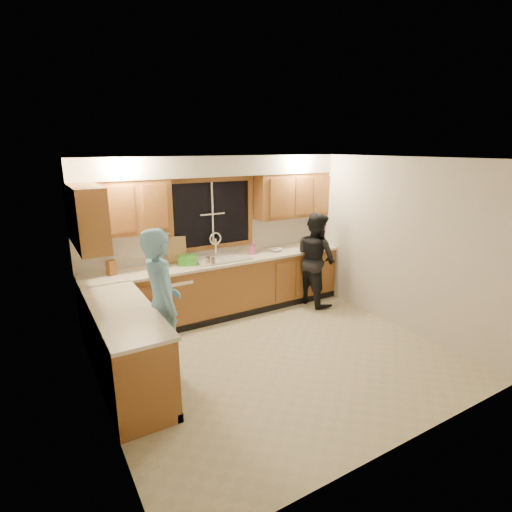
{
  "coord_description": "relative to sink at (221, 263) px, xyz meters",
  "views": [
    {
      "loc": [
        -2.58,
        -3.86,
        2.63
      ],
      "look_at": [
        0.07,
        0.65,
        1.19
      ],
      "focal_mm": 28.0,
      "sensor_mm": 36.0,
      "label": 1
    }
  ],
  "objects": [
    {
      "name": "base_cabinets_left",
      "position": [
        -1.8,
        -1.25,
        -0.42
      ],
      "size": [
        0.6,
        1.9,
        0.88
      ],
      "primitive_type": "cube",
      "color": "#925B2A",
      "rests_on": "ground"
    },
    {
      "name": "can_left",
      "position": [
        -0.24,
        -0.23,
        0.12
      ],
      "size": [
        0.08,
        0.08,
        0.12
      ],
      "primitive_type": "cylinder",
      "rotation": [
        0.0,
        0.0,
        -0.16
      ],
      "color": "tan",
      "rests_on": "countertop_back"
    },
    {
      "name": "wall_left",
      "position": [
        -2.1,
        -1.6,
        0.39
      ],
      "size": [
        0.0,
        3.8,
        3.8
      ],
      "primitive_type": "plane",
      "rotation": [
        1.57,
        0.0,
        1.57
      ],
      "color": "beige",
      "rests_on": "ground"
    },
    {
      "name": "soffit",
      "position": [
        0.0,
        0.12,
        1.49
      ],
      "size": [
        4.2,
        0.35,
        0.3
      ],
      "primitive_type": "cube",
      "color": "silver",
      "rests_on": "wall_back"
    },
    {
      "name": "wall_back",
      "position": [
        0.0,
        0.3,
        0.39
      ],
      "size": [
        4.2,
        0.0,
        4.2
      ],
      "primitive_type": "plane",
      "rotation": [
        1.57,
        0.0,
        0.0
      ],
      "color": "beige",
      "rests_on": "ground"
    },
    {
      "name": "stove",
      "position": [
        -1.8,
        -1.82,
        -0.41
      ],
      "size": [
        0.58,
        0.75,
        0.9
      ],
      "primitive_type": "cube",
      "color": "white",
      "rests_on": "floor"
    },
    {
      "name": "cutting_board",
      "position": [
        -0.64,
        0.22,
        0.25
      ],
      "size": [
        0.31,
        0.17,
        0.39
      ],
      "primitive_type": "cube",
      "rotation": [
        -0.21,
        0.0,
        -0.24
      ],
      "color": "tan",
      "rests_on": "countertop_back"
    },
    {
      "name": "soap_bottle",
      "position": [
        0.59,
        0.05,
        0.16
      ],
      "size": [
        0.13,
        0.13,
        0.21
      ],
      "primitive_type": "imported",
      "rotation": [
        0.0,
        0.0,
        -0.39
      ],
      "color": "#D3508C",
      "rests_on": "countertop_back"
    },
    {
      "name": "can_right",
      "position": [
        -0.29,
        -0.17,
        0.11
      ],
      "size": [
        0.08,
        0.08,
        0.12
      ],
      "primitive_type": "cylinder",
      "rotation": [
        0.0,
        0.0,
        0.36
      ],
      "color": "tan",
      "rests_on": "countertop_back"
    },
    {
      "name": "window_frame",
      "position": [
        0.0,
        0.29,
        0.74
      ],
      "size": [
        1.44,
        0.03,
        1.14
      ],
      "color": "black",
      "rests_on": "wall_back"
    },
    {
      "name": "ceiling",
      "position": [
        0.0,
        -1.6,
        1.64
      ],
      "size": [
        4.2,
        4.2,
        0.0
      ],
      "primitive_type": "plane",
      "rotation": [
        3.14,
        0.0,
        0.0
      ],
      "color": "silver"
    },
    {
      "name": "wall_right",
      "position": [
        2.1,
        -1.6,
        0.39
      ],
      "size": [
        0.0,
        3.8,
        3.8
      ],
      "primitive_type": "plane",
      "rotation": [
        1.57,
        0.0,
        -1.57
      ],
      "color": "beige",
      "rests_on": "ground"
    },
    {
      "name": "bowl",
      "position": [
        1.02,
        -0.02,
        0.08
      ],
      "size": [
        0.24,
        0.24,
        0.05
      ],
      "primitive_type": "imported",
      "rotation": [
        0.0,
        0.0,
        0.27
      ],
      "color": "silver",
      "rests_on": "countertop_back"
    },
    {
      "name": "dishwasher",
      "position": [
        -0.85,
        -0.01,
        -0.45
      ],
      "size": [
        0.6,
        0.56,
        0.82
      ],
      "primitive_type": "cube",
      "color": "white",
      "rests_on": "floor"
    },
    {
      "name": "upper_cabinets_right",
      "position": [
        1.43,
        0.13,
        0.96
      ],
      "size": [
        1.35,
        0.33,
        0.75
      ],
      "primitive_type": "cube",
      "color": "#925B2A",
      "rests_on": "wall_back"
    },
    {
      "name": "upper_cabinets_left",
      "position": [
        -1.43,
        0.13,
        0.96
      ],
      "size": [
        1.35,
        0.33,
        0.75
      ],
      "primitive_type": "cube",
      "color": "#925B2A",
      "rests_on": "wall_back"
    },
    {
      "name": "dish_crate",
      "position": [
        -0.55,
        0.02,
        0.12
      ],
      "size": [
        0.34,
        0.33,
        0.12
      ],
      "primitive_type": "cube",
      "rotation": [
        0.0,
        0.0,
        -0.39
      ],
      "color": "#338E24",
      "rests_on": "countertop_back"
    },
    {
      "name": "woman",
      "position": [
        1.58,
        -0.38,
        -0.07
      ],
      "size": [
        0.64,
        0.8,
        1.59
      ],
      "primitive_type": "imported",
      "rotation": [
        0.0,
        0.0,
        1.62
      ],
      "color": "black",
      "rests_on": "floor"
    },
    {
      "name": "knife_block",
      "position": [
        -1.64,
        0.06,
        0.16
      ],
      "size": [
        0.14,
        0.13,
        0.21
      ],
      "primitive_type": "cube",
      "rotation": [
        0.0,
        0.0,
        0.41
      ],
      "color": "brown",
      "rests_on": "countertop_back"
    },
    {
      "name": "countertop_back",
      "position": [
        0.0,
        -0.02,
        0.04
      ],
      "size": [
        4.2,
        0.63,
        0.04
      ],
      "primitive_type": "cube",
      "color": "beige",
      "rests_on": "base_cabinets_back"
    },
    {
      "name": "man",
      "position": [
        -1.37,
        -1.33,
        0.03
      ],
      "size": [
        0.47,
        0.68,
        1.79
      ],
      "primitive_type": "imported",
      "rotation": [
        0.0,
        0.0,
        1.51
      ],
      "color": "#679FC3",
      "rests_on": "floor"
    },
    {
      "name": "countertop_left",
      "position": [
        -1.79,
        -1.25,
        0.04
      ],
      "size": [
        0.63,
        1.9,
        0.04
      ],
      "primitive_type": "cube",
      "color": "beige",
      "rests_on": "base_cabinets_left"
    },
    {
      "name": "floor",
      "position": [
        0.0,
        -1.6,
        -0.86
      ],
      "size": [
        4.2,
        4.2,
        0.0
      ],
      "primitive_type": "plane",
      "color": "#B5AC8B",
      "rests_on": "ground"
    },
    {
      "name": "upper_cabinets_return",
      "position": [
        -1.94,
        -0.48,
        0.96
      ],
      "size": [
        0.33,
        0.9,
        0.75
      ],
      "primitive_type": "cube",
      "color": "#925B2A",
      "rests_on": "wall_left"
    },
    {
      "name": "sink",
      "position": [
        0.0,
        0.0,
        0.0
      ],
      "size": [
        0.86,
        0.52,
        0.57
      ],
      "color": "silver",
      "rests_on": "countertop_back"
    },
    {
      "name": "base_cabinets_back",
      "position": [
        0.0,
        -0.0,
        -0.42
      ],
      "size": [
        4.2,
        0.6,
        0.88
      ],
      "primitive_type": "cube",
      "color": "#925B2A",
      "rests_on": "ground"
    }
  ]
}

